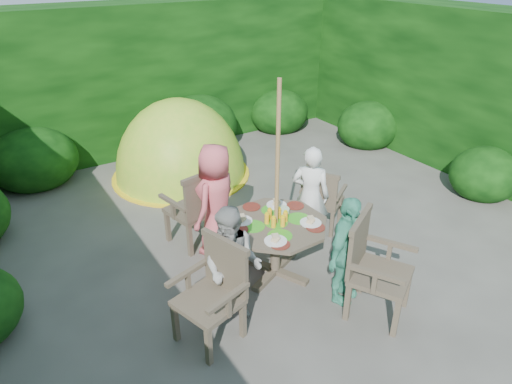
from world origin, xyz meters
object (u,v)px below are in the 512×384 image
parasol_pole (277,186)px  garden_chair_right (321,199)px  child_front (345,251)px  garden_chair_left (214,291)px  garden_chair_back (196,207)px  patio_table (276,230)px  garden_chair_front (373,266)px  child_back (216,201)px  dome_tent (182,175)px  child_left (232,265)px  child_right (310,195)px

parasol_pole → garden_chair_right: 1.29m
child_front → garden_chair_left: bearing=142.3°
garden_chair_left → garden_chair_back: garden_chair_back is taller
parasol_pole → patio_table: bearing=37.3°
garden_chair_right → garden_chair_left: (-2.01, -0.91, 0.06)m
child_front → garden_chair_front: bearing=-93.5°
garden_chair_right → child_back: bearing=45.1°
dome_tent → garden_chair_front: bearing=-91.4°
child_back → garden_chair_left: bearing=30.2°
child_left → child_back: size_ratio=0.88×
patio_table → child_left: (-0.73, -0.33, 0.04)m
patio_table → child_right: 0.80m
garden_chair_left → child_right: (1.72, 0.80, 0.12)m
garden_chair_front → garden_chair_left: bearing=130.4°
garden_chair_right → child_right: bearing=79.2°
garden_chair_right → child_left: bearing=81.0°
garden_chair_right → child_right: size_ratio=0.67×
patio_table → parasol_pole: (-0.00, -0.00, 0.54)m
dome_tent → child_back: bearing=-108.4°
child_left → child_front: 1.13m
garden_chair_left → garden_chair_front: bearing=53.0°
child_back → child_front: 1.60m
child_right → dome_tent: dome_tent is taller
garden_chair_right → child_left: child_left is taller
child_right → child_front: size_ratio=1.06×
garden_chair_front → child_right: child_right is taller
dome_tent → patio_table: bearing=-98.7°
dome_tent → garden_chair_back: bearing=-113.9°
patio_table → child_right: child_right is taller
garden_chair_left → parasol_pole: bearing=98.4°
child_back → child_front: (0.66, -1.46, -0.09)m
garden_chair_front → patio_table: bearing=84.5°
child_back → dome_tent: (0.49, 2.17, -0.68)m
garden_chair_right → garden_chair_back: garden_chair_back is taller
patio_table → garden_chair_front: garden_chair_front is taller
patio_table → parasol_pole: parasol_pole is taller
child_back → patio_table: bearing=84.0°
patio_table → garden_chair_right: (1.01, 0.45, -0.11)m
garden_chair_back → dome_tent: size_ratio=0.39×
garden_chair_back → child_front: size_ratio=0.82×
patio_table → parasol_pole: 0.54m
child_back → dome_tent: 2.33m
parasol_pole → child_left: 0.94m
parasol_pole → child_front: parasol_pole is taller
patio_table → garden_chair_left: 1.10m
patio_table → garden_chair_back: 1.10m
garden_chair_right → garden_chair_left: 2.20m
garden_chair_left → garden_chair_right: bearing=97.8°
garden_chair_right → child_right: (-0.28, -0.12, 0.18)m
garden_chair_right → child_front: (-0.68, -1.18, 0.15)m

